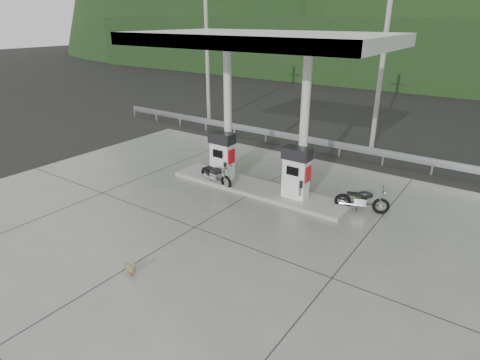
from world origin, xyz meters
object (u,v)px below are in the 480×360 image
Objects in this scene: gas_pump_left at (222,156)px; motorcycle_right at (362,200)px; duck at (131,269)px; gas_pump_right at (296,173)px; motorcycle_left at (216,175)px.

gas_pump_left is 5.46m from motorcycle_right.
duck is (-3.50, -6.80, -0.23)m from motorcycle_right.
gas_pump_left is 1.00× the size of gas_pump_right.
gas_pump_right is 3.27m from motorcycle_left.
motorcycle_left is at bearing -171.86° from gas_pump_right.
gas_pump_left is at bearing 180.00° from gas_pump_right.
duck is at bearing -59.61° from motorcycle_left.
motorcycle_right is (2.19, 0.55, -0.66)m from gas_pump_right.
gas_pump_right is 4.06× the size of duck.
motorcycle_right is at bearing 14.00° from gas_pump_right.
gas_pump_left is at bearing 116.16° from duck.
duck is at bearing -73.21° from gas_pump_left.
duck is (1.89, -6.26, -0.89)m from gas_pump_left.
gas_pump_right is at bearing 20.72° from motorcycle_left.
motorcycle_left is 6.10m from duck.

